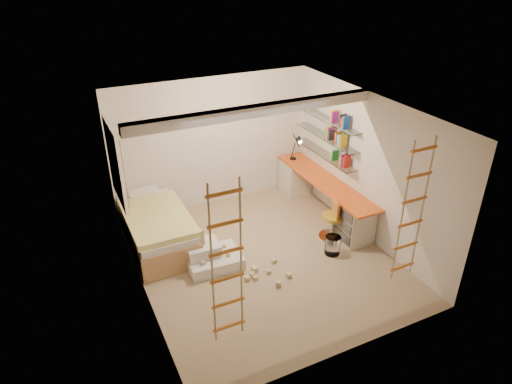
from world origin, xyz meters
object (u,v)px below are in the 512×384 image
bed (157,228)px  swivel_chair (333,225)px  desk (323,196)px  play_platform (210,257)px

bed → swivel_chair: 3.11m
desk → swivel_chair: swivel_chair is taller
desk → swivel_chair: bearing=-111.1°
desk → play_platform: size_ratio=3.07×
bed → play_platform: bearing=-56.9°
bed → play_platform: (0.63, -0.96, -0.18)m
bed → play_platform: 1.16m
bed → swivel_chair: swivel_chair is taller
play_platform → desk: bearing=13.1°
swivel_chair → play_platform: bearing=174.4°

